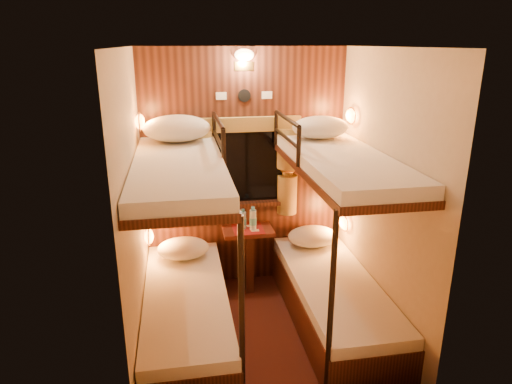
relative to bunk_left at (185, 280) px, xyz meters
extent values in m
plane|color=#3E1411|center=(0.65, -0.07, -0.56)|extent=(2.10, 2.10, 0.00)
plane|color=silver|center=(0.65, -0.07, 1.84)|extent=(2.10, 2.10, 0.00)
plane|color=#C6B293|center=(0.65, 0.98, 0.64)|extent=(2.40, 0.00, 2.40)
plane|color=#C6B293|center=(0.65, -1.12, 0.64)|extent=(2.40, 0.00, 2.40)
plane|color=#C6B293|center=(-0.35, -0.07, 0.64)|extent=(0.00, 2.40, 2.40)
plane|color=#C6B293|center=(1.65, -0.07, 0.64)|extent=(0.00, 2.40, 2.40)
cube|color=black|center=(0.65, 0.97, 0.64)|extent=(2.00, 0.03, 2.40)
cube|color=black|center=(0.00, 0.00, -0.38)|extent=(0.70, 1.90, 0.35)
cube|color=white|center=(0.00, 0.00, -0.16)|extent=(0.68, 1.88, 0.10)
cube|color=black|center=(0.00, 0.00, 0.89)|extent=(0.70, 1.90, 0.06)
cube|color=white|center=(0.00, 0.00, 0.97)|extent=(0.68, 1.88, 0.10)
cylinder|color=black|center=(0.35, -0.90, 0.17)|extent=(0.04, 0.04, 1.45)
cylinder|color=black|center=(0.35, 0.88, 1.08)|extent=(0.04, 0.04, 0.32)
cylinder|color=black|center=(0.35, 0.03, 1.08)|extent=(0.04, 0.04, 0.32)
cylinder|color=black|center=(0.35, 0.46, 1.24)|extent=(0.04, 0.85, 0.04)
cylinder|color=black|center=(0.35, 0.46, 1.07)|extent=(0.03, 0.85, 0.03)
cube|color=black|center=(1.30, 0.00, -0.38)|extent=(0.70, 1.90, 0.35)
cube|color=white|center=(1.30, 0.00, -0.16)|extent=(0.68, 1.88, 0.10)
cube|color=black|center=(1.30, 0.00, 0.89)|extent=(0.70, 1.90, 0.06)
cube|color=white|center=(1.30, 0.00, 0.97)|extent=(0.68, 1.88, 0.10)
cylinder|color=black|center=(0.95, -0.90, 0.17)|extent=(0.04, 0.04, 1.45)
cylinder|color=black|center=(0.95, 0.88, 1.08)|extent=(0.04, 0.04, 0.32)
cylinder|color=black|center=(0.95, 0.03, 1.08)|extent=(0.04, 0.04, 0.32)
cylinder|color=black|center=(0.95, 0.46, 1.24)|extent=(0.04, 0.85, 0.04)
cylinder|color=black|center=(0.95, 0.46, 1.07)|extent=(0.03, 0.85, 0.03)
cube|color=black|center=(0.65, 0.95, 0.69)|extent=(0.98, 0.02, 0.78)
cube|color=black|center=(0.65, 0.94, 0.69)|extent=(0.90, 0.01, 0.70)
cube|color=black|center=(0.65, 0.90, 0.31)|extent=(1.00, 0.12, 0.04)
cube|color=olive|center=(0.65, 0.91, 1.12)|extent=(1.10, 0.06, 0.14)
cylinder|color=olive|center=(0.22, 0.90, 0.87)|extent=(0.22, 0.22, 0.40)
cylinder|color=olive|center=(0.22, 0.90, 0.64)|extent=(0.11, 0.11, 0.12)
cylinder|color=olive|center=(0.22, 0.90, 0.39)|extent=(0.20, 0.20, 0.40)
torus|color=#C68C3A|center=(0.22, 0.90, 0.64)|extent=(0.14, 0.14, 0.02)
cylinder|color=olive|center=(1.08, 0.90, 0.87)|extent=(0.22, 0.22, 0.40)
cylinder|color=olive|center=(1.08, 0.90, 0.64)|extent=(0.11, 0.11, 0.12)
cylinder|color=olive|center=(1.08, 0.90, 0.39)|extent=(0.20, 0.20, 0.40)
torus|color=#C68C3A|center=(1.08, 0.90, 0.64)|extent=(0.14, 0.14, 0.02)
cylinder|color=black|center=(0.65, 0.95, 1.39)|extent=(0.12, 0.02, 0.12)
cube|color=silver|center=(0.43, 0.95, 1.39)|extent=(0.10, 0.01, 0.07)
cube|color=silver|center=(0.87, 0.95, 1.39)|extent=(0.10, 0.01, 0.07)
cube|color=#C68C3A|center=(0.65, 0.95, 1.66)|extent=(0.18, 0.01, 0.08)
ellipsoid|color=#FFCC8C|center=(0.65, 0.93, 1.76)|extent=(0.18, 0.09, 0.11)
ellipsoid|color=orange|center=(-0.31, 0.63, 0.14)|extent=(0.08, 0.20, 0.13)
torus|color=#C68C3A|center=(-0.31, 0.63, 0.14)|extent=(0.02, 0.17, 0.17)
ellipsoid|color=orange|center=(-0.31, 0.63, 1.22)|extent=(0.08, 0.20, 0.13)
torus|color=#C68C3A|center=(-0.31, 0.63, 1.22)|extent=(0.02, 0.17, 0.17)
ellipsoid|color=orange|center=(1.61, 0.63, 0.14)|extent=(0.08, 0.20, 0.13)
torus|color=#C68C3A|center=(1.61, 0.63, 0.14)|extent=(0.02, 0.17, 0.17)
ellipsoid|color=orange|center=(1.61, 0.63, 1.22)|extent=(0.08, 0.20, 0.13)
torus|color=#C68C3A|center=(1.61, 0.63, 1.22)|extent=(0.02, 0.17, 0.17)
cube|color=#4E1A11|center=(0.65, 0.78, 0.07)|extent=(0.50, 0.34, 0.04)
cube|color=black|center=(0.65, 0.78, -0.25)|extent=(0.08, 0.30, 0.61)
cube|color=maroon|center=(0.65, 0.78, 0.09)|extent=(0.30, 0.34, 0.01)
cylinder|color=#99BFE5|center=(0.60, 0.78, 0.18)|extent=(0.06, 0.06, 0.18)
cylinder|color=#3F8EBF|center=(0.60, 0.78, 0.17)|extent=(0.06, 0.06, 0.06)
cylinder|color=#3F8EBF|center=(0.60, 0.78, 0.29)|extent=(0.03, 0.03, 0.03)
cylinder|color=#99BFE5|center=(0.69, 0.74, 0.20)|extent=(0.07, 0.07, 0.21)
cylinder|color=#3F8EBF|center=(0.69, 0.74, 0.19)|extent=(0.07, 0.07, 0.07)
cylinder|color=#3F8EBF|center=(0.69, 0.74, 0.32)|extent=(0.04, 0.04, 0.03)
cube|color=silver|center=(0.71, 0.71, 0.09)|extent=(0.08, 0.07, 0.01)
cube|color=silver|center=(0.68, 0.84, 0.09)|extent=(0.08, 0.07, 0.01)
ellipsoid|color=silver|center=(0.00, 0.63, 0.00)|extent=(0.49, 0.35, 0.19)
ellipsoid|color=silver|center=(1.30, 0.69, 0.00)|extent=(0.50, 0.36, 0.20)
ellipsoid|color=silver|center=(0.00, 0.67, 1.15)|extent=(0.60, 0.43, 0.24)
ellipsoid|color=silver|center=(1.30, 0.59, 1.13)|extent=(0.52, 0.37, 0.21)
camera|label=1|loc=(0.01, -3.41, 1.87)|focal=32.00mm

